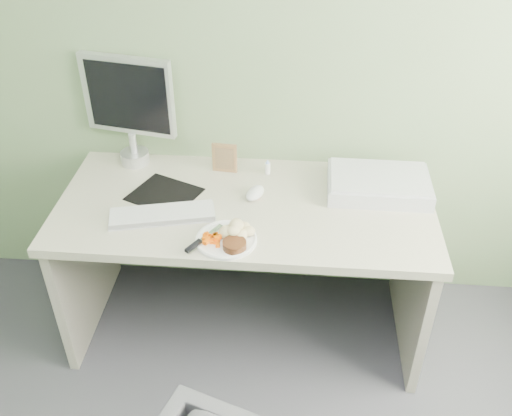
# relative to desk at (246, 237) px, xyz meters

# --- Properties ---
(wall_back) EXTENTS (3.50, 0.00, 3.50)m
(wall_back) POSITION_rel_desk_xyz_m (0.00, 0.38, 0.80)
(wall_back) COLOR gray
(wall_back) RESTS_ON floor
(desk) EXTENTS (1.60, 0.75, 0.73)m
(desk) POSITION_rel_desk_xyz_m (0.00, 0.00, 0.00)
(desk) COLOR beige
(desk) RESTS_ON floor
(plate) EXTENTS (0.24, 0.24, 0.01)m
(plate) POSITION_rel_desk_xyz_m (-0.05, -0.25, 0.19)
(plate) COLOR white
(plate) RESTS_ON desk
(steak) EXTENTS (0.10, 0.10, 0.03)m
(steak) POSITION_rel_desk_xyz_m (-0.01, -0.31, 0.21)
(steak) COLOR black
(steak) RESTS_ON plate
(potato_pile) EXTENTS (0.14, 0.12, 0.06)m
(potato_pile) POSITION_rel_desk_xyz_m (-0.01, -0.23, 0.23)
(potato_pile) COLOR tan
(potato_pile) RESTS_ON plate
(carrot_heap) EXTENTS (0.07, 0.07, 0.04)m
(carrot_heap) POSITION_rel_desk_xyz_m (-0.10, -0.28, 0.22)
(carrot_heap) COLOR #FF6005
(carrot_heap) RESTS_ON plate
(steak_knife) EXTENTS (0.12, 0.19, 0.01)m
(steak_knife) POSITION_rel_desk_xyz_m (-0.15, -0.30, 0.21)
(steak_knife) COLOR silver
(steak_knife) RESTS_ON plate
(mousepad) EXTENTS (0.34, 0.33, 0.00)m
(mousepad) POSITION_rel_desk_xyz_m (-0.36, 0.04, 0.18)
(mousepad) COLOR black
(mousepad) RESTS_ON desk
(keyboard) EXTENTS (0.44, 0.22, 0.02)m
(keyboard) POSITION_rel_desk_xyz_m (-0.33, -0.12, 0.20)
(keyboard) COLOR white
(keyboard) RESTS_ON desk
(computer_mouse) EXTENTS (0.10, 0.13, 0.04)m
(computer_mouse) POSITION_rel_desk_xyz_m (0.04, 0.05, 0.20)
(computer_mouse) COLOR white
(computer_mouse) RESTS_ON desk
(photo_frame) EXTENTS (0.11, 0.02, 0.14)m
(photo_frame) POSITION_rel_desk_xyz_m (-0.12, 0.25, 0.25)
(photo_frame) COLOR olive
(photo_frame) RESTS_ON desk
(eyedrop_bottle) EXTENTS (0.03, 0.03, 0.07)m
(eyedrop_bottle) POSITION_rel_desk_xyz_m (0.08, 0.25, 0.22)
(eyedrop_bottle) COLOR white
(eyedrop_bottle) RESTS_ON desk
(scanner) EXTENTS (0.44, 0.30, 0.07)m
(scanner) POSITION_rel_desk_xyz_m (0.57, 0.14, 0.22)
(scanner) COLOR silver
(scanner) RESTS_ON desk
(monitor) EXTENTS (0.43, 0.15, 0.51)m
(monitor) POSITION_rel_desk_xyz_m (-0.55, 0.31, 0.47)
(monitor) COLOR silver
(monitor) RESTS_ON desk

